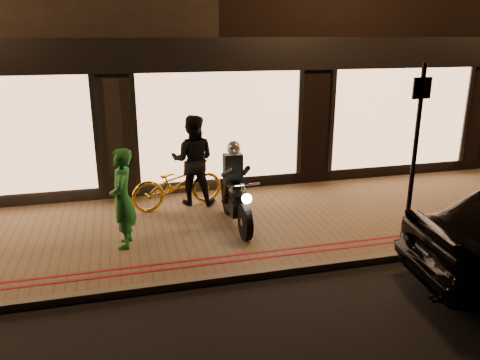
% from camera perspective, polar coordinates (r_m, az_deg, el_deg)
% --- Properties ---
extents(ground, '(90.00, 90.00, 0.00)m').
position_cam_1_polar(ground, '(7.33, 4.54, -11.71)').
color(ground, black).
rests_on(ground, ground).
extents(sidewalk, '(50.00, 4.00, 0.12)m').
position_cam_1_polar(sidewalk, '(9.03, 0.41, -5.45)').
color(sidewalk, brown).
rests_on(sidewalk, ground).
extents(kerb_stone, '(50.00, 0.14, 0.12)m').
position_cam_1_polar(kerb_stone, '(7.34, 4.43, -11.12)').
color(kerb_stone, '#59544C').
rests_on(kerb_stone, ground).
extents(red_kerb_lines, '(50.00, 0.26, 0.01)m').
position_cam_1_polar(red_kerb_lines, '(7.74, 3.23, -9.02)').
color(red_kerb_lines, maroon).
rests_on(red_kerb_lines, sidewalk).
extents(building_row, '(48.00, 10.11, 8.50)m').
position_cam_1_polar(building_row, '(15.21, -6.83, 19.77)').
color(building_row, black).
rests_on(building_row, ground).
extents(motorcycle, '(0.60, 1.94, 1.59)m').
position_cam_1_polar(motorcycle, '(8.67, -0.56, -1.66)').
color(motorcycle, black).
rests_on(motorcycle, sidewalk).
extents(sign_post, '(0.35, 0.09, 3.00)m').
position_cam_1_polar(sign_post, '(8.44, 20.64, 4.18)').
color(sign_post, black).
rests_on(sign_post, sidewalk).
extents(bicycle_gold, '(2.05, 1.11, 1.02)m').
position_cam_1_polar(bicycle_gold, '(9.70, -7.61, -0.39)').
color(bicycle_gold, gold).
rests_on(bicycle_gold, sidewalk).
extents(person_green, '(0.48, 0.66, 1.69)m').
position_cam_1_polar(person_green, '(7.95, -14.14, -2.21)').
color(person_green, '#1F762F').
rests_on(person_green, sidewalk).
extents(person_dark, '(1.08, 0.95, 1.89)m').
position_cam_1_polar(person_dark, '(9.75, -5.76, 2.42)').
color(person_dark, black).
rests_on(person_dark, sidewalk).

